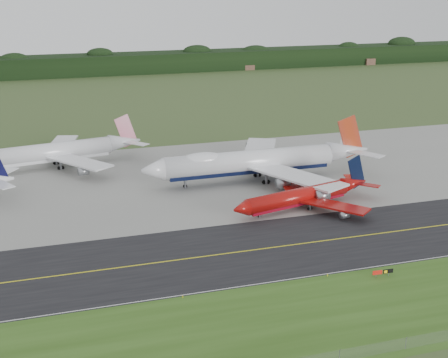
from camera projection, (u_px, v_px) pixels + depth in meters
ground at (266, 241)px, 143.69m from camera, size 600.00×600.00×0.00m
grass_verge at (335, 316)px, 111.89m from camera, size 400.00×30.00×0.01m
taxiway at (272, 248)px, 140.05m from camera, size 400.00×32.00×0.02m
apron at (206, 176)px, 190.02m from camera, size 400.00×78.00×0.01m
taxiway_centreline at (272, 247)px, 140.05m from camera, size 400.00×0.40×0.00m
taxiway_edge_line at (300, 278)px, 125.96m from camera, size 400.00×0.25×0.00m
perimeter_fence at (373, 350)px, 99.74m from camera, size 320.00×0.10×320.00m
horizon_treeline at (110, 65)px, 390.73m from camera, size 700.00×25.00×12.00m
jet_ba_747 at (257, 161)px, 184.16m from camera, size 71.39×59.30×17.99m
jet_red_737 at (305, 196)px, 163.63m from camera, size 42.95×34.36×11.72m
jet_star_tail at (57, 152)px, 198.10m from camera, size 56.46×46.66×14.93m
taxiway_sign at (383, 272)px, 126.10m from camera, size 4.53×0.34×1.51m
edge_marker_left at (183, 297)px, 118.02m from camera, size 0.16×0.16×0.50m
edge_marker_center at (327, 275)px, 126.55m from camera, size 0.16×0.16×0.50m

